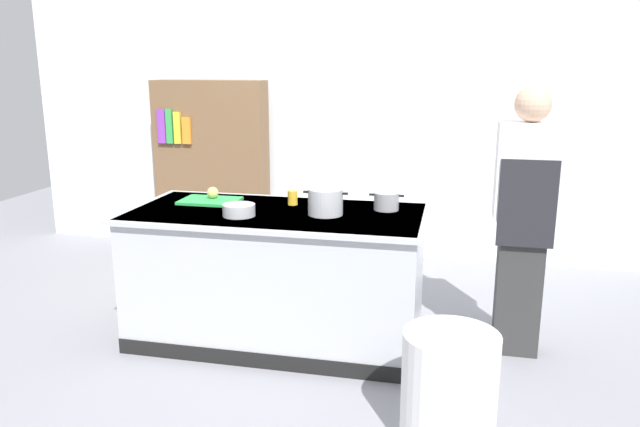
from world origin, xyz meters
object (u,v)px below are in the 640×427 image
(trash_bin, at_px, (449,390))
(juice_cup, at_px, (293,198))
(mixing_bowl, at_px, (239,210))
(sauce_pan, at_px, (386,201))
(onion, at_px, (213,193))
(stock_pot, at_px, (325,202))
(bookshelf, at_px, (212,168))
(person_chef, at_px, (524,216))

(trash_bin, bearing_deg, juice_cup, 132.62)
(mixing_bowl, bearing_deg, sauce_pan, 22.34)
(onion, bearing_deg, mixing_bowl, -48.42)
(stock_pot, bearing_deg, onion, 165.67)
(mixing_bowl, bearing_deg, stock_pot, 15.86)
(stock_pot, height_order, bookshelf, bookshelf)
(onion, relative_size, juice_cup, 0.82)
(sauce_pan, height_order, mixing_bowl, sauce_pan)
(sauce_pan, distance_m, trash_bin, 1.44)
(mixing_bowl, xyz_separation_m, person_chef, (1.77, 0.32, -0.02))
(mixing_bowl, height_order, person_chef, person_chef)
(onion, bearing_deg, juice_cup, 0.93)
(stock_pot, height_order, sauce_pan, stock_pot)
(mixing_bowl, bearing_deg, person_chef, 10.25)
(trash_bin, distance_m, person_chef, 1.36)
(sauce_pan, relative_size, trash_bin, 0.39)
(mixing_bowl, relative_size, trash_bin, 0.35)
(juice_cup, bearing_deg, sauce_pan, -1.01)
(sauce_pan, relative_size, person_chef, 0.13)
(onion, bearing_deg, sauce_pan, -0.09)
(stock_pot, distance_m, juice_cup, 0.36)
(onion, bearing_deg, trash_bin, -35.23)
(stock_pot, relative_size, mixing_bowl, 1.39)
(stock_pot, xyz_separation_m, person_chef, (1.24, 0.17, -0.07))
(sauce_pan, distance_m, bookshelf, 2.49)
(sauce_pan, relative_size, juice_cup, 2.31)
(person_chef, bearing_deg, mixing_bowl, 112.53)
(sauce_pan, height_order, person_chef, person_chef)
(onion, distance_m, person_chef, 2.10)
(person_chef, xyz_separation_m, bookshelf, (-2.77, 1.65, -0.06))
(onion, xyz_separation_m, bookshelf, (-0.67, 1.60, -0.11))
(onion, relative_size, bookshelf, 0.05)
(stock_pot, bearing_deg, trash_bin, -49.66)
(mixing_bowl, bearing_deg, bookshelf, 116.87)
(onion, height_order, person_chef, person_chef)
(trash_bin, bearing_deg, bookshelf, 130.17)
(onion, relative_size, mixing_bowl, 0.39)
(onion, distance_m, sauce_pan, 1.23)
(juice_cup, bearing_deg, person_chef, -2.29)
(sauce_pan, bearing_deg, juice_cup, 178.99)
(onion, distance_m, mixing_bowl, 0.50)
(stock_pot, relative_size, bookshelf, 0.17)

